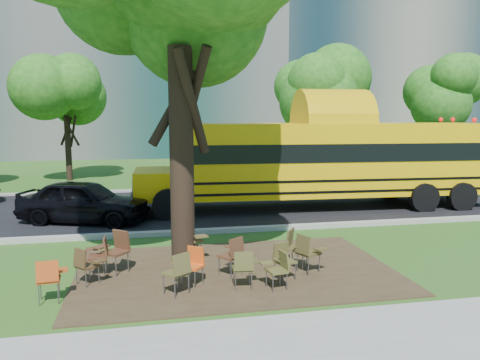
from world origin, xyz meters
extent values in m
plane|color=#27561A|center=(0.00, 0.00, 0.00)|extent=(160.00, 160.00, 0.00)
cube|color=#382819|center=(1.00, -0.50, 0.01)|extent=(7.00, 4.50, 0.03)
cube|color=black|center=(0.00, 7.00, 0.02)|extent=(80.00, 8.00, 0.04)
cube|color=gray|center=(0.00, 3.00, 0.07)|extent=(80.00, 0.25, 0.14)
cube|color=gray|center=(0.00, 11.10, 0.07)|extent=(80.00, 0.25, 0.14)
cube|color=#62615D|center=(-8.00, 36.00, 11.00)|extent=(38.00, 16.00, 22.00)
cube|color=gray|center=(24.00, 38.00, 12.50)|extent=(30.00, 16.00, 25.00)
cylinder|color=black|center=(-5.00, 16.00, 1.75)|extent=(0.32, 0.32, 3.50)
sphere|color=#195513|center=(-5.00, 16.00, 4.22)|extent=(4.80, 4.80, 4.80)
cylinder|color=black|center=(8.00, 14.00, 2.10)|extent=(0.38, 0.38, 4.20)
sphere|color=#195513|center=(8.00, 14.00, 5.04)|extent=(5.60, 5.60, 5.60)
cylinder|color=black|center=(16.00, 13.00, 1.80)|extent=(0.34, 0.34, 3.60)
sphere|color=#195513|center=(16.00, 13.00, 4.35)|extent=(5.00, 5.00, 5.00)
cylinder|color=black|center=(-0.10, 0.43, 2.51)|extent=(0.56, 0.56, 5.02)
cube|color=#DCA906|center=(5.88, 6.00, 1.89)|extent=(11.81, 3.20, 2.61)
cube|color=black|center=(6.20, 5.99, 2.18)|extent=(11.17, 3.21, 0.64)
cube|color=#DCA906|center=(-0.63, 6.30, 1.06)|extent=(1.49, 2.40, 1.01)
cube|color=black|center=(5.88, 6.00, 1.22)|extent=(11.83, 3.23, 0.09)
cube|color=black|center=(5.88, 6.00, 0.83)|extent=(11.83, 3.23, 0.09)
cylinder|color=black|center=(-0.23, 4.95, 0.53)|extent=(1.08, 0.37, 1.06)
cylinder|color=black|center=(-0.11, 7.61, 0.53)|extent=(1.08, 0.37, 1.06)
cylinder|color=black|center=(8.90, 4.53, 0.53)|extent=(1.08, 0.37, 1.06)
cylinder|color=black|center=(9.02, 7.18, 0.53)|extent=(1.08, 0.37, 1.06)
cylinder|color=black|center=(10.39, 4.46, 0.53)|extent=(1.08, 0.37, 1.06)
cylinder|color=black|center=(10.51, 7.12, 0.53)|extent=(1.08, 0.37, 1.06)
cube|color=#AD4012|center=(-2.76, -1.52, 0.44)|extent=(0.45, 0.43, 0.05)
cube|color=#AD4012|center=(-2.74, -1.70, 0.65)|extent=(0.40, 0.14, 0.39)
cube|color=#AD4012|center=(-2.54, -1.36, 0.55)|extent=(0.24, 0.29, 0.03)
cylinder|color=slate|center=(-2.94, -1.38, 0.22)|extent=(0.02, 0.02, 0.44)
cylinder|color=slate|center=(-2.58, -1.67, 0.22)|extent=(0.02, 0.02, 0.44)
cube|color=#442E18|center=(-2.16, -0.76, 0.41)|extent=(0.53, 0.53, 0.05)
cube|color=#442E18|center=(-2.28, -0.87, 0.62)|extent=(0.31, 0.33, 0.37)
cube|color=#442E18|center=(-1.91, -0.84, 0.52)|extent=(0.33, 0.32, 0.03)
cylinder|color=slate|center=(-2.14, -0.54, 0.21)|extent=(0.02, 0.02, 0.41)
cylinder|color=slate|center=(-2.17, -0.98, 0.21)|extent=(0.02, 0.02, 0.41)
cube|color=brown|center=(-0.41, -1.68, 0.45)|extent=(0.58, 0.57, 0.05)
cube|color=brown|center=(-0.30, -1.83, 0.67)|extent=(0.38, 0.31, 0.40)
cube|color=brown|center=(-0.29, -1.43, 0.57)|extent=(0.34, 0.36, 0.03)
cylinder|color=slate|center=(-0.65, -1.64, 0.23)|extent=(0.02, 0.02, 0.45)
cylinder|color=slate|center=(-0.17, -1.73, 0.23)|extent=(0.02, 0.02, 0.45)
cube|color=#CE4F16|center=(-0.06, -1.25, 0.42)|extent=(0.53, 0.53, 0.05)
cube|color=#CE4F16|center=(0.04, -1.12, 0.62)|extent=(0.35, 0.29, 0.37)
cube|color=#CE4F16|center=(-0.31, -1.22, 0.53)|extent=(0.32, 0.33, 0.03)
cylinder|color=slate|center=(-0.02, -1.47, 0.21)|extent=(0.02, 0.02, 0.42)
cylinder|color=slate|center=(-0.09, -1.03, 0.21)|extent=(0.02, 0.02, 0.42)
cube|color=#45431E|center=(0.93, -1.60, 0.43)|extent=(0.43, 0.41, 0.05)
cube|color=#45431E|center=(0.91, -1.77, 0.63)|extent=(0.38, 0.12, 0.38)
cube|color=#45431E|center=(1.16, -1.48, 0.54)|extent=(0.23, 0.28, 0.03)
cylinder|color=slate|center=(0.78, -1.43, 0.21)|extent=(0.02, 0.02, 0.43)
cylinder|color=slate|center=(1.07, -1.77, 0.21)|extent=(0.02, 0.02, 0.43)
cube|color=#504922|center=(1.91, -1.28, 0.41)|extent=(0.48, 0.47, 0.05)
cube|color=#504922|center=(1.86, -1.13, 0.61)|extent=(0.37, 0.20, 0.37)
cube|color=#504922|center=(1.74, -1.48, 0.52)|extent=(0.27, 0.31, 0.03)
cylinder|color=slate|center=(2.11, -1.38, 0.21)|extent=(0.02, 0.02, 0.41)
cylinder|color=slate|center=(1.71, -1.19, 0.21)|extent=(0.02, 0.02, 0.41)
cube|color=brown|center=(1.58, -1.80, 0.41)|extent=(0.43, 0.44, 0.05)
cube|color=brown|center=(1.74, -1.77, 0.61)|extent=(0.15, 0.37, 0.36)
cube|color=brown|center=(1.41, -1.61, 0.52)|extent=(0.29, 0.24, 0.03)
cylinder|color=slate|center=(1.45, -1.98, 0.20)|extent=(0.02, 0.02, 0.41)
cylinder|color=slate|center=(1.70, -1.62, 0.20)|extent=(0.02, 0.02, 0.41)
cube|color=#453E1E|center=(2.55, -0.94, 0.46)|extent=(0.55, 0.56, 0.05)
cube|color=#453E1E|center=(2.38, -1.02, 0.68)|extent=(0.26, 0.41, 0.41)
cube|color=#453E1E|center=(2.78, -1.10, 0.58)|extent=(0.35, 0.33, 0.03)
cylinder|color=slate|center=(2.63, -0.71, 0.23)|extent=(0.02, 0.02, 0.46)
cylinder|color=slate|center=(2.47, -1.18, 0.23)|extent=(0.02, 0.02, 0.46)
cube|color=#4A2B1A|center=(-2.00, -0.25, 0.44)|extent=(0.40, 0.42, 0.05)
cube|color=#4A2B1A|center=(-1.82, -0.25, 0.66)|extent=(0.10, 0.39, 0.39)
cube|color=#4A2B1A|center=(-2.14, -0.01, 0.56)|extent=(0.28, 0.22, 0.03)
cylinder|color=slate|center=(-2.16, -0.42, 0.22)|extent=(0.02, 0.02, 0.44)
cylinder|color=slate|center=(-1.83, -0.08, 0.22)|extent=(0.02, 0.02, 0.44)
cube|color=#4C2D1B|center=(-1.63, -0.17, 0.49)|extent=(0.64, 0.63, 0.05)
cube|color=#4C2D1B|center=(-1.50, -0.02, 0.74)|extent=(0.40, 0.37, 0.44)
cube|color=#4C2D1B|center=(-1.93, -0.11, 0.63)|extent=(0.38, 0.39, 0.03)
cylinder|color=slate|center=(-1.61, -0.43, 0.25)|extent=(0.03, 0.03, 0.49)
cylinder|color=slate|center=(-1.65, 0.09, 0.25)|extent=(0.03, 0.03, 0.49)
cube|color=brown|center=(0.09, 0.52, 0.50)|extent=(0.55, 0.56, 0.06)
cube|color=brown|center=(-0.10, 0.47, 0.75)|extent=(0.21, 0.46, 0.45)
cube|color=brown|center=(0.31, 0.30, 0.64)|extent=(0.36, 0.31, 0.03)
cylinder|color=slate|center=(0.23, 0.75, 0.25)|extent=(0.03, 0.03, 0.50)
cylinder|color=slate|center=(-0.05, 0.29, 0.25)|extent=(0.03, 0.03, 0.50)
cube|color=#4E2E1C|center=(0.82, -0.82, 0.46)|extent=(0.59, 0.59, 0.05)
cube|color=#4E2E1C|center=(0.93, -0.96, 0.69)|extent=(0.38, 0.33, 0.41)
cube|color=#4E2E1C|center=(0.92, -0.55, 0.58)|extent=(0.35, 0.36, 0.03)
cylinder|color=slate|center=(0.57, -0.79, 0.23)|extent=(0.02, 0.02, 0.46)
cylinder|color=slate|center=(1.06, -0.85, 0.23)|extent=(0.02, 0.02, 0.46)
cube|color=#4C4121|center=(2.42, -0.57, 0.46)|extent=(0.59, 0.59, 0.05)
cube|color=#4C4121|center=(2.27, -0.46, 0.69)|extent=(0.32, 0.39, 0.41)
cube|color=#4C4121|center=(2.40, -0.85, 0.59)|extent=(0.37, 0.35, 0.03)
cylinder|color=slate|center=(2.66, -0.52, 0.23)|extent=(0.02, 0.02, 0.46)
cylinder|color=slate|center=(2.18, -0.61, 0.23)|extent=(0.02, 0.02, 0.46)
imported|color=black|center=(-2.93, 5.17, 0.71)|extent=(4.52, 3.01, 1.43)
camera|label=1|loc=(-0.92, -10.45, 3.46)|focal=35.00mm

